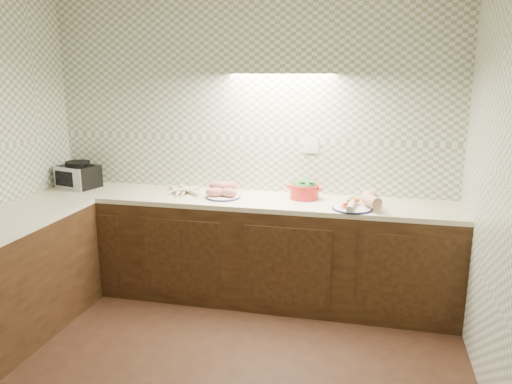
% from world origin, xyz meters
% --- Properties ---
extents(room, '(3.60, 3.60, 2.60)m').
position_xyz_m(room, '(0.00, 0.00, 1.63)').
color(room, black).
rests_on(room, ground).
extents(counter, '(3.60, 3.60, 0.90)m').
position_xyz_m(counter, '(-0.68, 0.68, 0.45)').
color(counter, black).
rests_on(counter, ground).
extents(toaster_oven, '(0.40, 0.35, 0.24)m').
position_xyz_m(toaster_oven, '(-1.56, 1.54, 1.01)').
color(toaster_oven, black).
rests_on(toaster_oven, counter).
extents(parsnip_pile, '(0.32, 0.31, 0.07)m').
position_xyz_m(parsnip_pile, '(-0.53, 1.48, 0.93)').
color(parsnip_pile, beige).
rests_on(parsnip_pile, counter).
extents(sweet_potato_plate, '(0.30, 0.30, 0.13)m').
position_xyz_m(sweet_potato_plate, '(-0.15, 1.48, 0.95)').
color(sweet_potato_plate, '#121545').
rests_on(sweet_potato_plate, counter).
extents(onion_bowl, '(0.15, 0.15, 0.12)m').
position_xyz_m(onion_bowl, '(-0.18, 1.62, 0.94)').
color(onion_bowl, black).
rests_on(onion_bowl, counter).
extents(dutch_oven, '(0.31, 0.28, 0.17)m').
position_xyz_m(dutch_oven, '(0.53, 1.60, 0.98)').
color(dutch_oven, red).
rests_on(dutch_oven, counter).
extents(veg_plate, '(0.40, 0.41, 0.14)m').
position_xyz_m(veg_plate, '(1.00, 1.39, 0.95)').
color(veg_plate, '#121545').
rests_on(veg_plate, counter).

